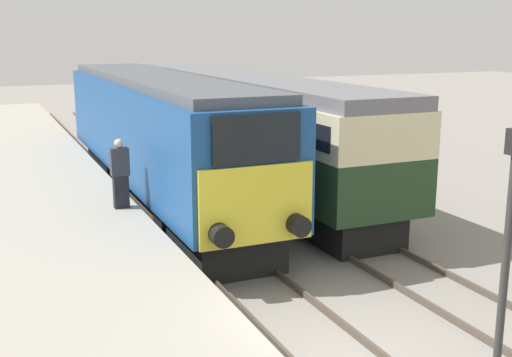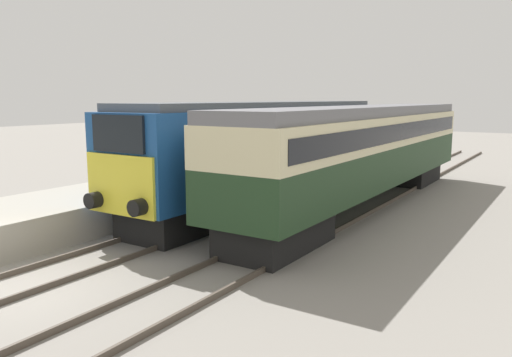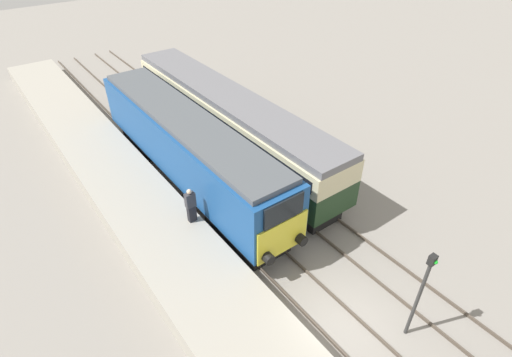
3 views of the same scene
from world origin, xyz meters
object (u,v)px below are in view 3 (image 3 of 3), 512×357
passenger_carriage (228,117)px  person_on_platform (191,205)px  locomotive (187,147)px  signal_post (421,290)px

passenger_carriage → person_on_platform: size_ratio=10.21×
person_on_platform → passenger_carriage: bearing=44.1°
locomotive → signal_post: (1.70, -12.64, 0.12)m
person_on_platform → signal_post: signal_post is taller
locomotive → person_on_platform: bearing=-117.1°
person_on_platform → locomotive: bearing=62.9°
locomotive → person_on_platform: locomotive is taller
locomotive → passenger_carriage: (3.40, 1.37, 0.08)m
passenger_carriage → person_on_platform: bearing=-135.9°
locomotive → signal_post: size_ratio=3.98×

